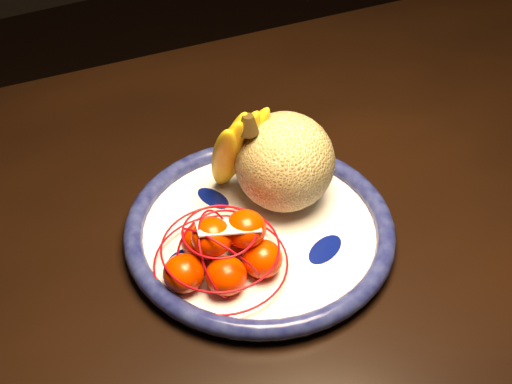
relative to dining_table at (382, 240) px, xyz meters
name	(u,v)px	position (x,y,z in m)	size (l,w,h in m)	color
dining_table	(382,240)	(0.00, 0.00, 0.00)	(1.63, 1.04, 0.79)	black
fruit_bowl	(260,230)	(-0.19, 0.01, 0.10)	(0.34, 0.34, 0.03)	white
cantaloupe	(285,162)	(-0.14, 0.05, 0.16)	(0.13, 0.13, 0.13)	olive
banana_bunch	(233,147)	(-0.19, 0.09, 0.18)	(0.10, 0.10, 0.15)	gold
mandarin_bag	(224,251)	(-0.26, -0.03, 0.13)	(0.21, 0.21, 0.10)	#FF3200
price_tag	(228,227)	(-0.25, -0.03, 0.17)	(0.07, 0.03, 0.00)	white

